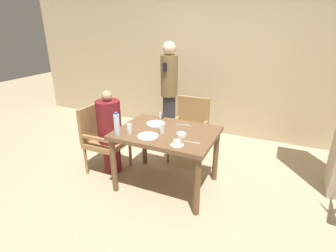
# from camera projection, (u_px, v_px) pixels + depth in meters

# --- Properties ---
(ground_plane) EXTENTS (16.00, 16.00, 0.00)m
(ground_plane) POSITION_uv_depth(u_px,v_px,m) (167.00, 184.00, 3.44)
(ground_plane) COLOR tan
(wall_back) EXTENTS (8.00, 0.06, 2.80)m
(wall_back) POSITION_uv_depth(u_px,v_px,m) (214.00, 58.00, 4.63)
(wall_back) COLOR tan
(wall_back) RESTS_ON ground_plane
(dining_table) EXTENTS (1.19, 0.88, 0.76)m
(dining_table) POSITION_uv_depth(u_px,v_px,m) (167.00, 139.00, 3.20)
(dining_table) COLOR brown
(dining_table) RESTS_ON ground_plane
(chair_left_side) EXTENTS (0.51, 0.50, 0.94)m
(chair_left_side) POSITION_uv_depth(u_px,v_px,m) (102.00, 136.00, 3.63)
(chair_left_side) COLOR olive
(chair_left_side) RESTS_ON ground_plane
(diner_in_left_chair) EXTENTS (0.32, 0.32, 1.17)m
(diner_in_left_chair) POSITION_uv_depth(u_px,v_px,m) (110.00, 132.00, 3.54)
(diner_in_left_chair) COLOR maroon
(diner_in_left_chair) RESTS_ON ground_plane
(chair_far_side) EXTENTS (0.50, 0.51, 0.94)m
(chair_far_side) POSITION_uv_depth(u_px,v_px,m) (190.00, 126.00, 3.95)
(chair_far_side) COLOR olive
(chair_far_side) RESTS_ON ground_plane
(standing_host) EXTENTS (0.29, 0.33, 1.70)m
(standing_host) POSITION_uv_depth(u_px,v_px,m) (169.00, 89.00, 4.49)
(standing_host) COLOR #2D2D33
(standing_host) RESTS_ON ground_plane
(plate_main_left) EXTENTS (0.24, 0.24, 0.01)m
(plate_main_left) POSITION_uv_depth(u_px,v_px,m) (148.00, 136.00, 3.01)
(plate_main_left) COLOR white
(plate_main_left) RESTS_ON dining_table
(plate_main_right) EXTENTS (0.24, 0.24, 0.01)m
(plate_main_right) POSITION_uv_depth(u_px,v_px,m) (156.00, 124.00, 3.37)
(plate_main_right) COLOR white
(plate_main_right) RESTS_ON dining_table
(teacup_with_saucer) EXTENTS (0.14, 0.14, 0.06)m
(teacup_with_saucer) POSITION_uv_depth(u_px,v_px,m) (177.00, 143.00, 2.79)
(teacup_with_saucer) COLOR white
(teacup_with_saucer) RESTS_ON dining_table
(bowl_small) EXTENTS (0.11, 0.11, 0.04)m
(bowl_small) POSITION_uv_depth(u_px,v_px,m) (181.00, 135.00, 3.01)
(bowl_small) COLOR white
(bowl_small) RESTS_ON dining_table
(water_bottle) EXTENTS (0.07, 0.07, 0.27)m
(water_bottle) POSITION_uv_depth(u_px,v_px,m) (117.00, 124.00, 3.02)
(water_bottle) COLOR silver
(water_bottle) RESTS_ON dining_table
(glass_tall_near) EXTENTS (0.06, 0.06, 0.12)m
(glass_tall_near) POSITION_uv_depth(u_px,v_px,m) (129.00, 129.00, 3.08)
(glass_tall_near) COLOR silver
(glass_tall_near) RESTS_ON dining_table
(glass_tall_mid) EXTENTS (0.06, 0.06, 0.12)m
(glass_tall_mid) POSITION_uv_depth(u_px,v_px,m) (162.00, 128.00, 3.09)
(glass_tall_mid) COLOR silver
(glass_tall_mid) RESTS_ON dining_table
(salt_shaker) EXTENTS (0.03, 0.03, 0.09)m
(salt_shaker) POSITION_uv_depth(u_px,v_px,m) (160.00, 115.00, 3.56)
(salt_shaker) COLOR white
(salt_shaker) RESTS_ON dining_table
(pepper_shaker) EXTENTS (0.03, 0.03, 0.08)m
(pepper_shaker) POSITION_uv_depth(u_px,v_px,m) (163.00, 116.00, 3.55)
(pepper_shaker) COLOR #4C3D2D
(pepper_shaker) RESTS_ON dining_table
(fork_beside_plate) EXTENTS (0.18, 0.05, 0.00)m
(fork_beside_plate) POSITION_uv_depth(u_px,v_px,m) (184.00, 125.00, 3.35)
(fork_beside_plate) COLOR silver
(fork_beside_plate) RESTS_ON dining_table
(knife_beside_plate) EXTENTS (0.19, 0.02, 0.00)m
(knife_beside_plate) POSITION_uv_depth(u_px,v_px,m) (193.00, 142.00, 2.86)
(knife_beside_plate) COLOR silver
(knife_beside_plate) RESTS_ON dining_table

